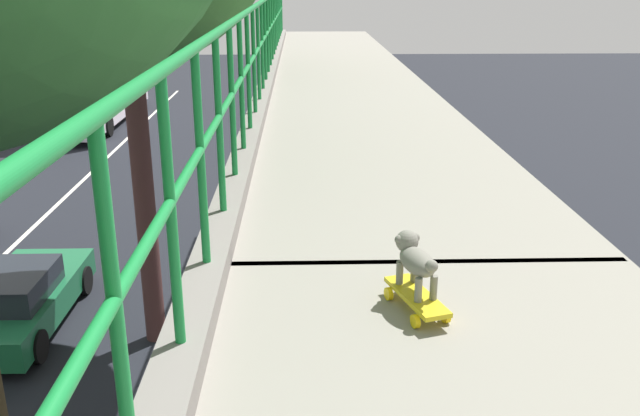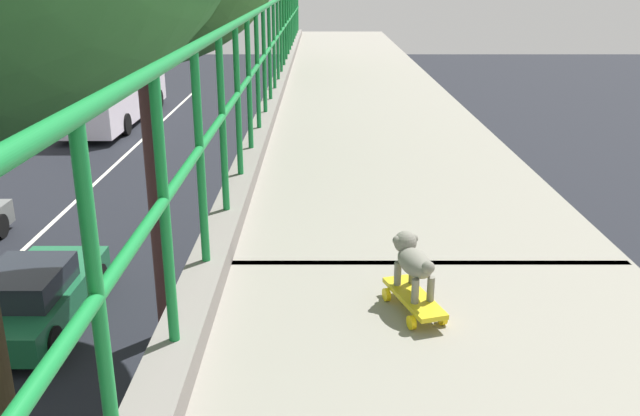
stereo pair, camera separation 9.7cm
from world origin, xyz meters
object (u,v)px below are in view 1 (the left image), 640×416
at_px(small_dog, 415,258).
at_px(car_green_fifth, 18,299).
at_px(toy_skateboard, 416,298).
at_px(city_bus, 94,81).

bearing_deg(small_dog, car_green_fifth, 123.98).
bearing_deg(car_green_fifth, toy_skateboard, -56.14).
bearing_deg(toy_skateboard, city_bus, 109.38).
xyz_separation_m(car_green_fifth, small_dog, (6.23, -9.24, 4.79)).
height_order(car_green_fifth, city_bus, city_bus).
height_order(car_green_fifth, toy_skateboard, toy_skateboard).
relative_size(car_green_fifth, city_bus, 0.41).
distance_m(city_bus, small_dog, 31.15).
bearing_deg(car_green_fifth, city_bus, 101.48).
bearing_deg(city_bus, car_green_fifth, -78.52).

